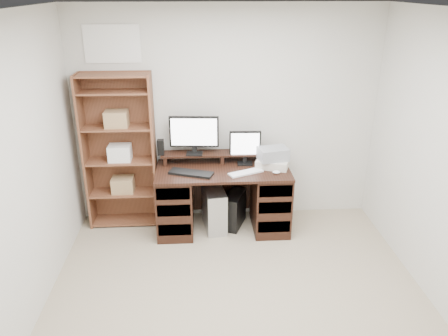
{
  "coord_description": "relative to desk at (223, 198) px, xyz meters",
  "views": [
    {
      "loc": [
        -0.32,
        -2.87,
        2.66
      ],
      "look_at": [
        -0.06,
        1.43,
        0.85
      ],
      "focal_mm": 35.0,
      "sensor_mm": 36.0,
      "label": 1
    }
  ],
  "objects": [
    {
      "name": "room",
      "position": [
        0.06,
        -1.64,
        0.86
      ],
      "size": [
        3.54,
        4.04,
        2.54
      ],
      "color": "tan",
      "rests_on": "ground"
    },
    {
      "name": "mouse",
      "position": [
        0.58,
        -0.17,
        0.38
      ],
      "size": [
        0.09,
        0.07,
        0.04
      ],
      "primitive_type": "ellipsoid",
      "rotation": [
        0.0,
        0.0,
        0.07
      ],
      "color": "white",
      "rests_on": "desk"
    },
    {
      "name": "riser_shelf",
      "position": [
        -0.0,
        0.21,
        0.45
      ],
      "size": [
        1.4,
        0.22,
        0.12
      ],
      "color": "black",
      "rests_on": "desk"
    },
    {
      "name": "monitor_wide",
      "position": [
        -0.31,
        0.19,
        0.73
      ],
      "size": [
        0.56,
        0.16,
        0.44
      ],
      "rotation": [
        0.0,
        0.0,
        -0.08
      ],
      "color": "black",
      "rests_on": "riser_shelf"
    },
    {
      "name": "monitor_small",
      "position": [
        0.26,
        0.14,
        0.57
      ],
      "size": [
        0.36,
        0.14,
        0.39
      ],
      "rotation": [
        0.0,
        0.0,
        -0.04
      ],
      "color": "black",
      "rests_on": "desk"
    },
    {
      "name": "tower_black",
      "position": [
        0.14,
        0.04,
        -0.18
      ],
      "size": [
        0.31,
        0.44,
        0.41
      ],
      "rotation": [
        0.0,
        0.0,
        -0.37
      ],
      "color": "black",
      "rests_on": "ground"
    },
    {
      "name": "tower_silver",
      "position": [
        -0.1,
        0.01,
        -0.14
      ],
      "size": [
        0.29,
        0.53,
        0.5
      ],
      "primitive_type": "cube",
      "rotation": [
        0.0,
        0.0,
        0.14
      ],
      "color": "#B1B4B8",
      "rests_on": "ground"
    },
    {
      "name": "printer",
      "position": [
        0.57,
        0.03,
        0.4
      ],
      "size": [
        0.42,
        0.37,
        0.09
      ],
      "primitive_type": "cube",
      "rotation": [
        0.0,
        0.0,
        -0.34
      ],
      "color": "beige",
      "rests_on": "desk"
    },
    {
      "name": "keyboard_black",
      "position": [
        -0.36,
        -0.13,
        0.37
      ],
      "size": [
        0.51,
        0.32,
        0.03
      ],
      "primitive_type": "cube",
      "rotation": [
        0.0,
        0.0,
        -0.35
      ],
      "color": "black",
      "rests_on": "desk"
    },
    {
      "name": "bookshelf",
      "position": [
        -1.16,
        0.21,
        0.53
      ],
      "size": [
        0.8,
        0.3,
        1.8
      ],
      "color": "brown",
      "rests_on": "ground"
    },
    {
      "name": "basket",
      "position": [
        0.57,
        0.03,
        0.52
      ],
      "size": [
        0.36,
        0.29,
        0.14
      ],
      "primitive_type": "cube",
      "rotation": [
        0.0,
        0.0,
        0.2
      ],
      "color": "gray",
      "rests_on": "printer"
    },
    {
      "name": "desk",
      "position": [
        0.0,
        0.0,
        0.0
      ],
      "size": [
        1.5,
        0.7,
        0.75
      ],
      "color": "black",
      "rests_on": "ground"
    },
    {
      "name": "keyboard_white",
      "position": [
        0.24,
        -0.14,
        0.37
      ],
      "size": [
        0.41,
        0.27,
        0.02
      ],
      "primitive_type": "cube",
      "rotation": [
        0.0,
        0.0,
        0.42
      ],
      "color": "white",
      "rests_on": "desk"
    },
    {
      "name": "speaker",
      "position": [
        -0.7,
        0.17,
        0.57
      ],
      "size": [
        0.08,
        0.08,
        0.18
      ],
      "primitive_type": "cube",
      "rotation": [
        0.0,
        0.0,
        -0.06
      ],
      "color": "black",
      "rests_on": "riser_shelf"
    }
  ]
}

